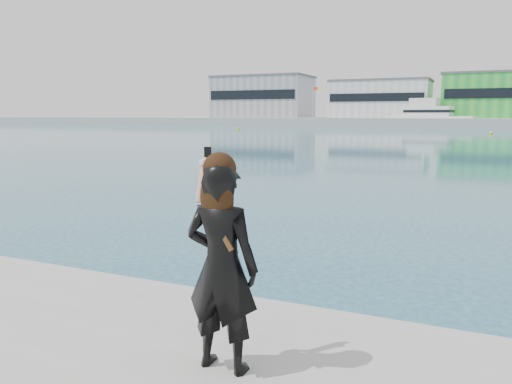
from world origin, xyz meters
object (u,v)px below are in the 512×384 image
(buoy_near, at_px, (491,134))
(woman, at_px, (221,261))
(buoy_far, at_px, (238,130))
(motor_yacht, at_px, (430,116))

(buoy_near, distance_m, woman, 77.78)
(buoy_near, bearing_deg, buoy_far, 175.38)
(buoy_near, height_order, buoy_far, same)
(buoy_near, height_order, woman, woman)
(buoy_far, bearing_deg, buoy_near, -4.62)
(buoy_near, relative_size, woman, 0.27)
(buoy_near, distance_m, buoy_far, 43.04)
(motor_yacht, xyz_separation_m, buoy_near, (11.97, -40.13, -2.40))
(buoy_far, relative_size, woman, 0.27)
(woman, bearing_deg, motor_yacht, -85.73)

